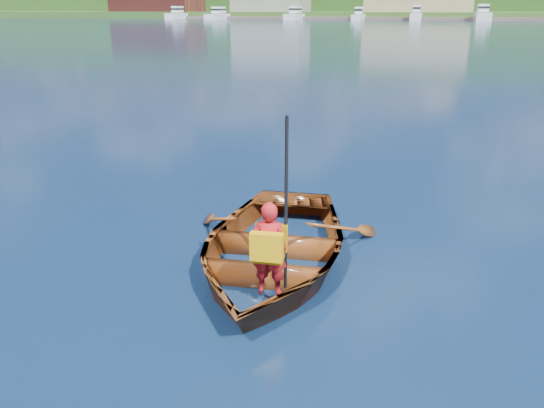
{
  "coord_description": "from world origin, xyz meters",
  "views": [
    {
      "loc": [
        1.51,
        -6.09,
        2.97
      ],
      "look_at": [
        -0.19,
        -0.42,
        0.78
      ],
      "focal_mm": 35.0,
      "sensor_mm": 36.0,
      "label": 1
    }
  ],
  "objects_px": {
    "rowboat": "(271,246)",
    "child_paddler": "(269,247)",
    "marina_yachts": "(452,15)",
    "dock": "(452,19)"
  },
  "relations": [
    {
      "from": "dock",
      "to": "child_paddler",
      "type": "bearing_deg",
      "value": -91.74
    },
    {
      "from": "rowboat",
      "to": "child_paddler",
      "type": "height_order",
      "value": "child_paddler"
    },
    {
      "from": "rowboat",
      "to": "dock",
      "type": "height_order",
      "value": "dock"
    },
    {
      "from": "rowboat",
      "to": "child_paddler",
      "type": "xyz_separation_m",
      "value": [
        0.24,
        -0.88,
        0.41
      ]
    },
    {
      "from": "marina_yachts",
      "to": "rowboat",
      "type": "bearing_deg",
      "value": -91.81
    },
    {
      "from": "rowboat",
      "to": "child_paddler",
      "type": "relative_size",
      "value": 2.05
    },
    {
      "from": "rowboat",
      "to": "marina_yachts",
      "type": "xyz_separation_m",
      "value": [
        4.55,
        143.73,
        1.15
      ]
    },
    {
      "from": "child_paddler",
      "to": "marina_yachts",
      "type": "height_order",
      "value": "marina_yachts"
    },
    {
      "from": "marina_yachts",
      "to": "child_paddler",
      "type": "bearing_deg",
      "value": -91.71
    },
    {
      "from": "child_paddler",
      "to": "marina_yachts",
      "type": "distance_m",
      "value": 144.68
    }
  ]
}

